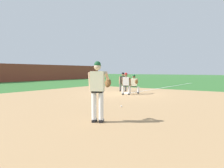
{
  "coord_description": "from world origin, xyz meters",
  "views": [
    {
      "loc": [
        -12.83,
        -7.73,
        1.57
      ],
      "look_at": [
        -5.39,
        -2.53,
        1.02
      ],
      "focal_mm": 35.0,
      "sensor_mm": 36.0,
      "label": 1
    }
  ],
  "objects_px": {
    "pitcher": "(98,88)",
    "umpire": "(123,81)",
    "baseball": "(121,106)",
    "first_baseman": "(134,83)",
    "first_base_bag": "(127,93)",
    "baserunner": "(126,83)"
  },
  "relations": [
    {
      "from": "first_base_bag",
      "to": "baseball",
      "type": "distance_m",
      "value": 5.59
    },
    {
      "from": "baseball",
      "to": "pitcher",
      "type": "relative_size",
      "value": 0.04
    },
    {
      "from": "baseball",
      "to": "umpire",
      "type": "xyz_separation_m",
      "value": [
        6.3,
        3.88,
        0.76
      ]
    },
    {
      "from": "pitcher",
      "to": "baserunner",
      "type": "xyz_separation_m",
      "value": [
        7.02,
        3.3,
        -0.27
      ]
    },
    {
      "from": "first_baseman",
      "to": "umpire",
      "type": "distance_m",
      "value": 1.8
    },
    {
      "from": "first_base_bag",
      "to": "pitcher",
      "type": "height_order",
      "value": "pitcher"
    },
    {
      "from": "pitcher",
      "to": "first_baseman",
      "type": "height_order",
      "value": "pitcher"
    },
    {
      "from": "umpire",
      "to": "baserunner",
      "type": "bearing_deg",
      "value": -143.56
    },
    {
      "from": "pitcher",
      "to": "umpire",
      "type": "bearing_deg",
      "value": 27.93
    },
    {
      "from": "first_base_bag",
      "to": "baserunner",
      "type": "bearing_deg",
      "value": -154.41
    },
    {
      "from": "first_base_bag",
      "to": "first_baseman",
      "type": "bearing_deg",
      "value": -36.15
    },
    {
      "from": "first_base_bag",
      "to": "baseball",
      "type": "xyz_separation_m",
      "value": [
        -4.9,
        -2.68,
        -0.01
      ]
    },
    {
      "from": "baseball",
      "to": "umpire",
      "type": "height_order",
      "value": "umpire"
    },
    {
      "from": "first_base_bag",
      "to": "pitcher",
      "type": "distance_m",
      "value": 8.53
    },
    {
      "from": "baseball",
      "to": "umpire",
      "type": "relative_size",
      "value": 0.05
    },
    {
      "from": "baseball",
      "to": "baserunner",
      "type": "xyz_separation_m",
      "value": [
        4.27,
        2.37,
        0.76
      ]
    },
    {
      "from": "baserunner",
      "to": "pitcher",
      "type": "bearing_deg",
      "value": -154.84
    },
    {
      "from": "first_base_bag",
      "to": "baserunner",
      "type": "relative_size",
      "value": 0.26
    },
    {
      "from": "baseball",
      "to": "first_baseman",
      "type": "xyz_separation_m",
      "value": [
        5.34,
        2.36,
        0.69
      ]
    },
    {
      "from": "pitcher",
      "to": "first_baseman",
      "type": "relative_size",
      "value": 1.39
    },
    {
      "from": "pitcher",
      "to": "baseball",
      "type": "bearing_deg",
      "value": 18.56
    },
    {
      "from": "umpire",
      "to": "first_base_bag",
      "type": "bearing_deg",
      "value": -139.42
    }
  ]
}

